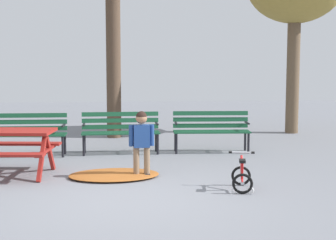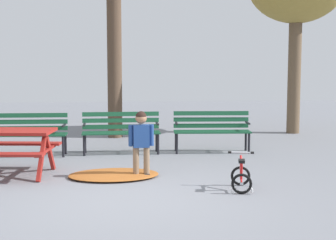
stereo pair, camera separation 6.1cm
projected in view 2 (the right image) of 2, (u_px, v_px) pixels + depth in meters
The scene contains 7 objects.
ground at pixel (122, 198), 7.08m from camera, with size 36.00×36.00×0.00m, color slate.
park_bench_far_left at pixel (27, 131), 10.34m from camera, with size 1.61×0.49×0.85m.
park_bench_left at pixel (121, 129), 10.62m from camera, with size 1.61×0.49×0.85m.
park_bench_right at pixel (212, 128), 10.78m from camera, with size 1.62×0.55×0.85m.
child_standing at pixel (141, 138), 8.33m from camera, with size 0.42×0.18×1.09m.
kids_bicycle at pixel (241, 176), 7.55m from camera, with size 0.45×0.61×0.54m.
leaf_pile at pixel (114, 175), 8.44m from camera, with size 1.49×1.04×0.07m, color #9E5623.
Camera 2 is at (0.02, -6.95, 1.86)m, focal length 54.67 mm.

